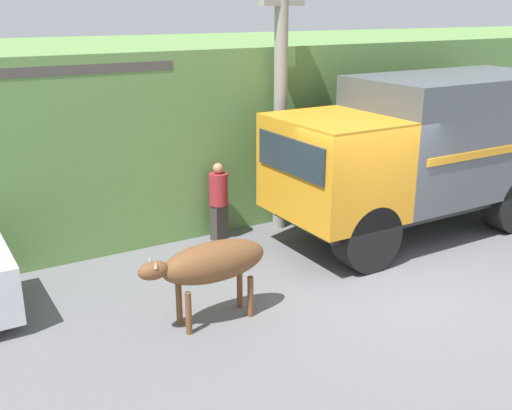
# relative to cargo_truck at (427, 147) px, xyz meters

# --- Properties ---
(ground_plane) EXTENTS (60.00, 60.00, 0.00)m
(ground_plane) POSITION_rel_cargo_truck_xyz_m (-2.16, -1.36, -1.76)
(ground_plane) COLOR slate
(hillside_embankment) EXTENTS (32.00, 6.47, 3.63)m
(hillside_embankment) POSITION_rel_cargo_truck_xyz_m (-2.16, 5.25, 0.06)
(hillside_embankment) COLOR #608C47
(hillside_embankment) RESTS_ON ground_plane
(cargo_truck) EXTENTS (6.13, 2.32, 3.11)m
(cargo_truck) POSITION_rel_cargo_truck_xyz_m (0.00, 0.00, 0.00)
(cargo_truck) COLOR #2D2D2D
(cargo_truck) RESTS_ON ground_plane
(brown_cow) EXTENTS (1.94, 0.59, 1.23)m
(brown_cow) POSITION_rel_cargo_truck_xyz_m (-5.31, -1.13, -0.84)
(brown_cow) COLOR brown
(brown_cow) RESTS_ON ground_plane
(pedestrian_on_hill) EXTENTS (0.45, 0.45, 1.55)m
(pedestrian_on_hill) POSITION_rel_cargo_truck_xyz_m (-3.73, 1.71, -0.92)
(pedestrian_on_hill) COLOR #38332D
(pedestrian_on_hill) RESTS_ON ground_plane
(utility_pole) EXTENTS (0.90, 0.26, 5.05)m
(utility_pole) POSITION_rel_cargo_truck_xyz_m (-2.33, 1.71, 0.87)
(utility_pole) COLOR gray
(utility_pole) RESTS_ON ground_plane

